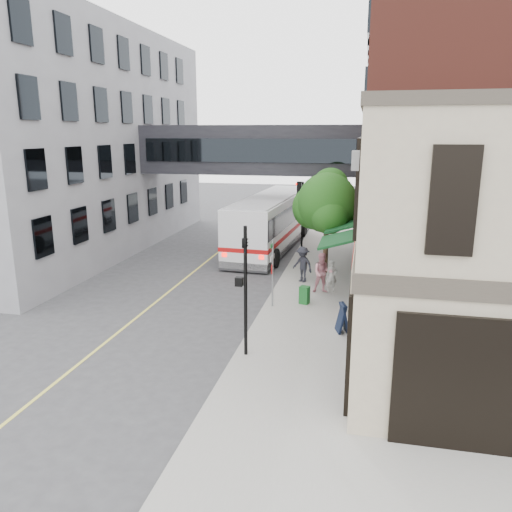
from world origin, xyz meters
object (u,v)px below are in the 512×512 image
at_px(newspaper_box, 304,295).
at_px(pedestrian_a, 332,276).
at_px(pedestrian_b, 323,273).
at_px(bus, 272,220).
at_px(pedestrian_c, 303,264).
at_px(sandwich_board, 343,318).

bearing_deg(newspaper_box, pedestrian_a, 79.28).
bearing_deg(pedestrian_b, bus, 103.98).
height_order(pedestrian_a, pedestrian_b, pedestrian_b).
xyz_separation_m(bus, pedestrian_c, (3.05, -7.68, -0.88)).
bearing_deg(newspaper_box, pedestrian_b, 87.45).
xyz_separation_m(pedestrian_c, newspaper_box, (0.51, -3.31, -0.52)).
distance_m(pedestrian_a, pedestrian_b, 0.50).
height_order(pedestrian_a, pedestrian_c, pedestrian_c).
relative_size(pedestrian_b, newspaper_box, 2.42).
distance_m(bus, newspaper_box, 11.64).
height_order(bus, pedestrian_b, bus).
bearing_deg(pedestrian_c, pedestrian_b, -20.75).
bearing_deg(pedestrian_c, sandwich_board, -36.99).
height_order(bus, sandwich_board, bus).
height_order(bus, pedestrian_a, bus).
height_order(pedestrian_a, sandwich_board, pedestrian_a).
distance_m(pedestrian_c, sandwich_board, 6.69).
height_order(bus, pedestrian_c, bus).
bearing_deg(bus, sandwich_board, -68.89).
xyz_separation_m(pedestrian_a, pedestrian_b, (-0.41, -0.21, 0.20)).
bearing_deg(sandwich_board, pedestrian_a, 81.73).
xyz_separation_m(pedestrian_c, sandwich_board, (2.33, -6.26, -0.35)).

